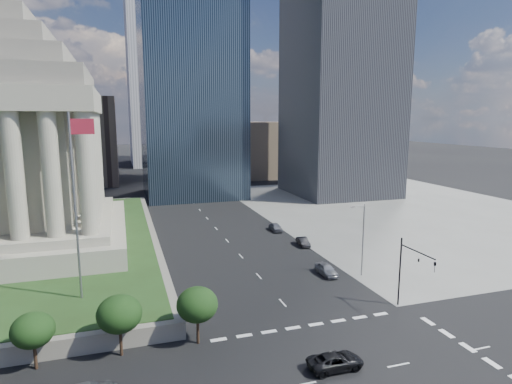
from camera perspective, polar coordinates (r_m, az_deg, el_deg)
name	(u,v)px	position (r m, az deg, el deg)	size (l,w,h in m)	color
ground	(184,192)	(126.73, -9.62, -0.01)	(500.00, 500.00, 0.00)	black
sidewalk_ne	(403,209)	(107.04, 18.99, -2.20)	(68.00, 90.00, 0.03)	slate
flagpole	(76,197)	(48.65, -22.86, -0.58)	(2.52, 0.24, 20.00)	slate
midrise_glass	(191,86)	(120.62, -8.71, 13.83)	(26.00, 26.00, 60.00)	black
highrise_ne	(343,10)	(127.13, 11.51, 22.66)	(26.00, 28.00, 100.00)	black
building_filler_ne	(257,149)	(161.82, 0.08, 5.79)	(20.00, 30.00, 20.00)	brown
building_filler_nw	(79,141)	(154.45, -22.55, 6.34)	(24.00, 30.00, 28.00)	brown
traffic_signal_ne	(411,266)	(50.39, 19.92, -9.30)	(0.30, 5.74, 8.00)	black
street_lamp_north	(362,236)	(59.59, 13.95, -5.65)	(2.13, 0.22, 10.00)	slate
pickup_truck	(335,361)	(39.98, 10.55, -21.29)	(2.27, 4.93, 1.37)	black
parked_sedan_near	(326,269)	(60.35, 9.38, -10.15)	(1.85, 4.59, 1.56)	gray
parked_sedan_mid	(303,242)	(73.01, 6.29, -6.63)	(1.44, 4.12, 1.36)	black
parked_sedan_far	(276,227)	(81.96, 2.65, -4.71)	(1.76, 4.38, 1.49)	slate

